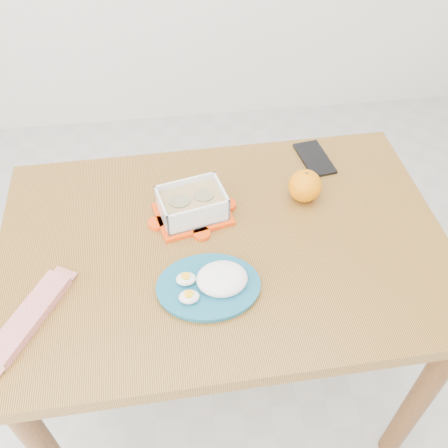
{
  "coord_description": "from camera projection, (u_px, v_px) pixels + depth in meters",
  "views": [
    {
      "loc": [
        0.05,
        -0.68,
        1.67
      ],
      "look_at": [
        0.15,
        0.12,
        0.81
      ],
      "focal_mm": 40.0,
      "sensor_mm": 36.0,
      "label": 1
    }
  ],
  "objects": [
    {
      "name": "ground",
      "position": [
        185.0,
        418.0,
        1.68
      ],
      "size": [
        3.5,
        3.5,
        0.0
      ],
      "primitive_type": "plane",
      "color": "#B7B7B2",
      "rests_on": "ground"
    },
    {
      "name": "dining_table",
      "position": [
        224.0,
        268.0,
        1.3
      ],
      "size": [
        1.12,
        0.76,
        0.75
      ],
      "rotation": [
        0.0,
        0.0,
        0.02
      ],
      "color": "olive",
      "rests_on": "ground"
    },
    {
      "name": "food_container",
      "position": [
        192.0,
        205.0,
        1.25
      ],
      "size": [
        0.21,
        0.18,
        0.08
      ],
      "rotation": [
        0.0,
        0.0,
        0.23
      ],
      "color": "#FF4007",
      "rests_on": "dining_table"
    },
    {
      "name": "orange_fruit",
      "position": [
        305.0,
        186.0,
        1.3
      ],
      "size": [
        0.09,
        0.09,
        0.09
      ],
      "primitive_type": "sphere",
      "color": "orange",
      "rests_on": "dining_table"
    },
    {
      "name": "rice_plate",
      "position": [
        213.0,
        283.0,
        1.11
      ],
      "size": [
        0.24,
        0.24,
        0.06
      ],
      "rotation": [
        0.0,
        0.0,
        -0.03
      ],
      "color": "#165F7D",
      "rests_on": "dining_table"
    },
    {
      "name": "candy_bar",
      "position": [
        29.0,
        317.0,
        1.06
      ],
      "size": [
        0.16,
        0.23,
        0.02
      ],
      "primitive_type": "cube",
      "rotation": [
        0.0,
        0.0,
        1.06
      ],
      "color": "#C00C09",
      "rests_on": "dining_table"
    },
    {
      "name": "smartphone",
      "position": [
        315.0,
        158.0,
        1.43
      ],
      "size": [
        0.1,
        0.16,
        0.01
      ],
      "primitive_type": "cube",
      "rotation": [
        0.0,
        0.0,
        0.15
      ],
      "color": "black",
      "rests_on": "dining_table"
    }
  ]
}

